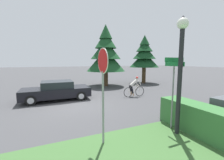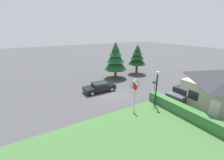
# 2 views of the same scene
# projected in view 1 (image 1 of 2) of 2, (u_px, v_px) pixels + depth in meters

# --- Properties ---
(ground_plane) EXTENTS (140.00, 140.00, 0.00)m
(ground_plane) POSITION_uv_depth(u_px,v_px,m) (75.00, 105.00, 9.01)
(ground_plane) COLOR #424244
(sedan_left_lane) EXTENTS (1.95, 4.35, 1.28)m
(sedan_left_lane) POSITION_uv_depth(u_px,v_px,m) (57.00, 91.00, 10.09)
(sedan_left_lane) COLOR black
(sedan_left_lane) RESTS_ON ground
(cyclist) EXTENTS (0.44, 1.71, 1.49)m
(cyclist) POSITION_uv_depth(u_px,v_px,m) (134.00, 87.00, 11.09)
(cyclist) COLOR black
(cyclist) RESTS_ON ground
(stop_sign) EXTENTS (0.77, 0.07, 2.99)m
(stop_sign) POSITION_uv_depth(u_px,v_px,m) (103.00, 76.00, 4.52)
(stop_sign) COLOR gray
(stop_sign) RESTS_ON ground
(street_lamp) EXTENTS (0.38, 0.38, 4.10)m
(street_lamp) POSITION_uv_depth(u_px,v_px,m) (181.00, 59.00, 5.10)
(street_lamp) COLOR black
(street_lamp) RESTS_ON ground
(street_name_sign) EXTENTS (0.90, 0.90, 2.73)m
(street_name_sign) POSITION_uv_depth(u_px,v_px,m) (173.00, 80.00, 5.61)
(street_name_sign) COLOR gray
(street_name_sign) RESTS_ON ground
(conifer_tall_near) EXTENTS (3.99, 3.99, 6.35)m
(conifer_tall_near) POSITION_uv_depth(u_px,v_px,m) (106.00, 53.00, 15.51)
(conifer_tall_near) COLOR #4C3823
(conifer_tall_near) RESTS_ON ground
(conifer_tall_far) EXTENTS (3.43, 3.43, 5.65)m
(conifer_tall_far) POSITION_uv_depth(u_px,v_px,m) (144.00, 55.00, 17.66)
(conifer_tall_far) COLOR #4C3823
(conifer_tall_far) RESTS_ON ground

